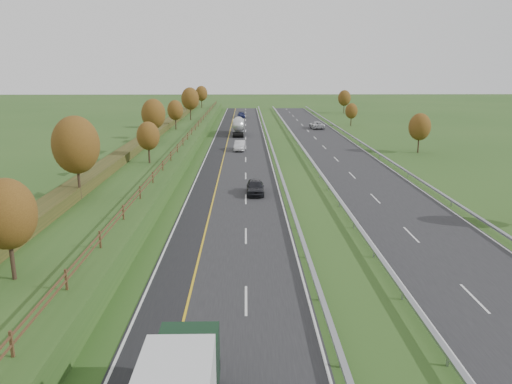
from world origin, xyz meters
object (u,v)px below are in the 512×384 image
car_dark_near (255,187)px  car_oncoming (317,125)px  car_small_far (241,115)px  road_tanker (238,126)px  car_silver_mid (240,146)px

car_dark_near → car_oncoming: car_oncoming is taller
car_small_far → road_tanker: bearing=-91.6°
road_tanker → car_dark_near: size_ratio=2.34×
car_dark_near → car_small_far: 88.68m
car_small_far → car_oncoming: 32.15m
car_silver_mid → car_small_far: bearing=94.2°
car_dark_near → car_small_far: bearing=91.7°
car_oncoming → car_dark_near: bearing=70.9°
car_silver_mid → car_dark_near: bearing=-82.2°
road_tanker → car_small_far: (0.28, 36.93, -1.06)m
road_tanker → car_silver_mid: size_ratio=2.25×
road_tanker → car_silver_mid: (0.54, -21.14, -1.00)m
road_tanker → car_oncoming: size_ratio=1.90×
road_tanker → car_small_far: size_ratio=2.14×
road_tanker → car_silver_mid: bearing=-88.5°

